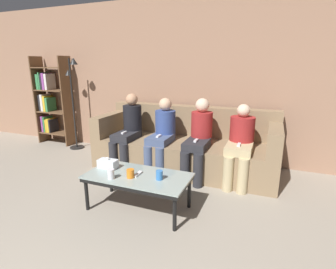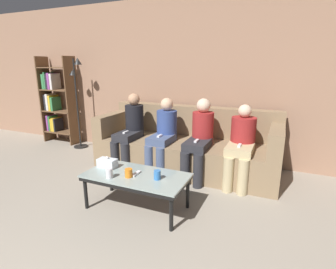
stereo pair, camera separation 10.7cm
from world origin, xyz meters
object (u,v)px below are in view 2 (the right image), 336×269
(tissue_box, at_px, (107,163))
(seated_person_left_end, at_px, (130,129))
(coffee_table, at_px, (136,178))
(seated_person_mid_left, at_px, (163,133))
(cup_far_center, at_px, (129,173))
(seated_person_mid_right, at_px, (200,137))
(couch, at_px, (186,147))
(game_remote, at_px, (136,174))
(bookshelf, at_px, (56,101))
(seated_person_right_end, at_px, (241,142))
(cup_near_left, at_px, (157,175))
(standing_lamp, at_px, (77,94))
(cup_near_right, at_px, (109,173))

(tissue_box, bearing_deg, seated_person_left_end, 107.42)
(coffee_table, height_order, seated_person_mid_left, seated_person_mid_left)
(cup_far_center, relative_size, seated_person_mid_right, 0.08)
(couch, bearing_deg, seated_person_mid_right, -41.50)
(game_remote, xyz_separation_m, bookshelf, (-2.83, 1.66, 0.44))
(seated_person_mid_left, bearing_deg, seated_person_right_end, -0.07)
(cup_near_left, bearing_deg, couch, 97.03)
(cup_near_left, height_order, game_remote, cup_near_left)
(bookshelf, height_order, standing_lamp, bookshelf)
(cup_far_center, xyz_separation_m, seated_person_mid_left, (-0.15, 1.20, 0.13))
(standing_lamp, height_order, seated_person_left_end, standing_lamp)
(cup_near_left, height_order, seated_person_mid_left, seated_person_mid_left)
(bookshelf, xyz_separation_m, seated_person_mid_left, (2.65, -0.55, -0.27))
(seated_person_right_end, bearing_deg, seated_person_mid_right, -178.73)
(standing_lamp, height_order, seated_person_mid_right, standing_lamp)
(standing_lamp, bearing_deg, seated_person_right_end, -7.57)
(seated_person_left_end, bearing_deg, coffee_table, -56.02)
(game_remote, bearing_deg, bookshelf, 149.68)
(couch, bearing_deg, tissue_box, -111.40)
(seated_person_left_end, bearing_deg, cup_near_left, -48.07)
(tissue_box, bearing_deg, coffee_table, -6.89)
(cup_near_left, xyz_separation_m, seated_person_right_end, (0.67, 1.13, 0.12))
(seated_person_left_end, bearing_deg, seated_person_mid_left, 0.93)
(seated_person_mid_right, relative_size, seated_person_right_end, 1.05)
(tissue_box, distance_m, seated_person_left_end, 1.11)
(cup_near_left, height_order, cup_far_center, cup_near_left)
(game_remote, relative_size, seated_person_left_end, 0.13)
(couch, relative_size, seated_person_mid_left, 2.49)
(seated_person_left_end, relative_size, seated_person_right_end, 1.07)
(seated_person_mid_right, distance_m, seated_person_right_end, 0.56)
(bookshelf, xyz_separation_m, seated_person_right_end, (3.77, -0.55, -0.28))
(game_remote, relative_size, bookshelf, 0.09)
(couch, bearing_deg, cup_far_center, -95.29)
(tissue_box, xyz_separation_m, seated_person_mid_left, (0.23, 1.06, 0.13))
(couch, height_order, game_remote, couch)
(cup_near_left, relative_size, seated_person_mid_right, 0.09)
(couch, height_order, seated_person_mid_right, seated_person_mid_right)
(bookshelf, xyz_separation_m, seated_person_mid_right, (3.21, -0.56, -0.26))
(coffee_table, height_order, seated_person_right_end, seated_person_right_end)
(tissue_box, relative_size, bookshelf, 0.13)
(tissue_box, bearing_deg, cup_far_center, -20.34)
(coffee_table, relative_size, cup_near_right, 10.67)
(game_remote, relative_size, standing_lamp, 0.09)
(standing_lamp, relative_size, seated_person_mid_right, 1.52)
(coffee_table, height_order, bookshelf, bookshelf)
(cup_near_left, bearing_deg, seated_person_mid_left, 111.61)
(cup_far_center, height_order, seated_person_mid_right, seated_person_mid_right)
(bookshelf, bearing_deg, game_remote, -30.32)
(bookshelf, relative_size, seated_person_left_end, 1.52)
(cup_far_center, xyz_separation_m, game_remote, (0.04, 0.09, -0.04))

